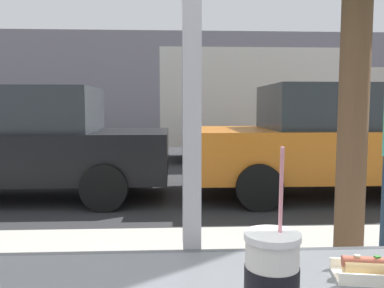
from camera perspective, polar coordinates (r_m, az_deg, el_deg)
name	(u,v)px	position (r m, az deg, el deg)	size (l,w,h in m)	color
ground_plane	(175,168)	(9.13, -2.44, -3.45)	(60.00, 60.00, 0.00)	#2D2D30
building_facade_far	(173,83)	(21.17, -2.69, 8.71)	(28.00, 1.20, 5.25)	gray
soda_cup_right	(272,278)	(0.76, 11.38, -18.31)	(0.10, 0.10, 0.33)	silver
parked_car_black	(21,142)	(6.60, -23.36, 0.24)	(4.47, 1.91, 1.70)	black
parked_car_orange	(339,140)	(6.71, 20.34, 0.60)	(4.68, 2.05, 1.74)	orange
box_truck	(284,101)	(10.89, 13.04, 6.02)	(6.74, 2.44, 2.80)	silver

